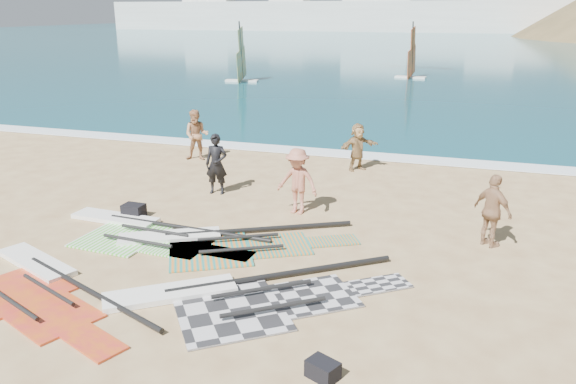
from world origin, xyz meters
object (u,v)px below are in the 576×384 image
(beachgoer_mid, at_px, (297,181))
(rig_orange, at_px, (219,241))
(person_wetsuit, at_px, (216,164))
(beachgoer_left, at_px, (197,135))
(gear_bag_far, at_px, (323,370))
(beachgoer_right, at_px, (357,147))
(rig_grey, at_px, (238,295))
(beachgoer_back, at_px, (493,211))
(gear_bag_near, at_px, (134,211))
(rig_green, at_px, (141,231))
(rig_red, at_px, (41,286))

(beachgoer_mid, bearing_deg, rig_orange, -104.79)
(person_wetsuit, relative_size, beachgoer_left, 0.98)
(gear_bag_far, relative_size, beachgoer_right, 0.29)
(rig_grey, height_order, beachgoer_mid, beachgoer_mid)
(beachgoer_back, bearing_deg, gear_bag_far, 108.53)
(rig_grey, distance_m, beachgoer_right, 10.33)
(gear_bag_near, relative_size, person_wetsuit, 0.31)
(gear_bag_near, distance_m, beachgoer_mid, 4.72)
(gear_bag_near, height_order, gear_bag_far, gear_bag_near)
(rig_orange, bearing_deg, rig_green, 150.94)
(rig_green, bearing_deg, gear_bag_near, 133.84)
(rig_green, xyz_separation_m, person_wetsuit, (0.52, 3.70, 0.91))
(beachgoer_back, bearing_deg, rig_orange, 57.32)
(rig_orange, bearing_deg, beachgoer_right, 47.23)
(gear_bag_far, distance_m, beachgoer_mid, 7.72)
(rig_grey, distance_m, beachgoer_left, 11.48)
(rig_green, distance_m, person_wetsuit, 3.85)
(beachgoer_mid, bearing_deg, rig_green, -132.61)
(gear_bag_far, bearing_deg, beachgoer_left, 124.41)
(rig_orange, relative_size, person_wetsuit, 3.13)
(rig_grey, height_order, gear_bag_near, gear_bag_near)
(beachgoer_back, distance_m, beachgoer_right, 7.42)
(rig_red, bearing_deg, rig_orange, 74.46)
(beachgoer_left, xyz_separation_m, beachgoer_mid, (5.51, -4.64, -0.03))
(rig_orange, bearing_deg, beachgoer_back, -12.06)
(rig_grey, relative_size, rig_red, 1.08)
(person_wetsuit, bearing_deg, rig_grey, -70.62)
(rig_green, height_order, gear_bag_near, gear_bag_near)
(beachgoer_right, bearing_deg, gear_bag_far, -128.09)
(rig_red, distance_m, gear_bag_near, 4.37)
(rig_red, relative_size, gear_bag_near, 9.41)
(beachgoer_back, relative_size, beachgoer_right, 1.06)
(rig_green, bearing_deg, person_wetsuit, 85.46)
(rig_green, relative_size, beachgoer_right, 3.45)
(rig_red, xyz_separation_m, gear_bag_near, (-0.49, 4.34, 0.14))
(rig_red, bearing_deg, person_wetsuit, 105.30)
(gear_bag_far, height_order, person_wetsuit, person_wetsuit)
(rig_orange, bearing_deg, gear_bag_near, 133.67)
(rig_grey, bearing_deg, person_wetsuit, 81.07)
(rig_green, height_order, beachgoer_right, beachgoer_right)
(rig_green, distance_m, beachgoer_mid, 4.52)
(gear_bag_near, relative_size, beachgoer_back, 0.32)
(gear_bag_near, bearing_deg, person_wetsuit, 63.82)
(rig_green, distance_m, rig_red, 3.39)
(rig_green, xyz_separation_m, rig_red, (-0.33, -3.37, -0.00))
(beachgoer_mid, distance_m, beachgoer_back, 5.31)
(beachgoer_back, bearing_deg, beachgoer_right, -11.78)
(beachgoer_left, relative_size, beachgoer_back, 1.07)
(person_wetsuit, bearing_deg, rig_red, -105.40)
(gear_bag_near, bearing_deg, beachgoer_mid, 22.02)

